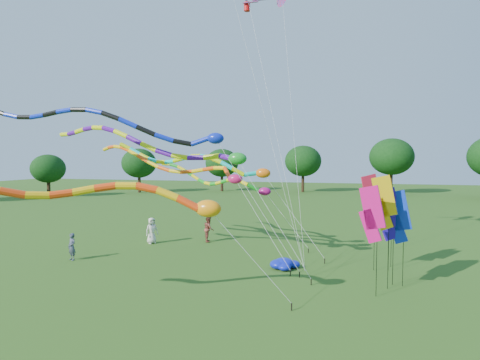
% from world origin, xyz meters
% --- Properties ---
extents(ground, '(160.00, 160.00, 0.00)m').
position_xyz_m(ground, '(0.00, 0.00, 0.00)').
color(ground, '#2A5416').
rests_on(ground, ground).
extents(tree_ring, '(119.78, 116.93, 9.72)m').
position_xyz_m(tree_ring, '(-7.94, -0.27, 5.57)').
color(tree_ring, '#382314').
rests_on(tree_ring, ground).
extents(tube_kite_red, '(13.00, 5.66, 6.77)m').
position_xyz_m(tube_kite_red, '(-4.31, -2.99, 4.66)').
color(tube_kite_red, black).
rests_on(tube_kite_red, ground).
extents(tube_kite_orange, '(13.78, 5.32, 7.36)m').
position_xyz_m(tube_kite_orange, '(-5.49, 6.91, 5.44)').
color(tube_kite_orange, black).
rests_on(tube_kite_orange, ground).
extents(tube_kite_purple, '(16.19, 3.84, 8.44)m').
position_xyz_m(tube_kite_purple, '(-5.67, 4.62, 6.57)').
color(tube_kite_purple, black).
rests_on(tube_kite_purple, ground).
extents(tube_kite_blue, '(16.66, 1.87, 9.24)m').
position_xyz_m(tube_kite_blue, '(-6.79, 2.78, 7.55)').
color(tube_kite_blue, black).
rests_on(tube_kite_blue, ground).
extents(tube_kite_cyan, '(13.11, 1.65, 7.34)m').
position_xyz_m(tube_kite_cyan, '(-3.76, 7.19, 5.54)').
color(tube_kite_cyan, black).
rests_on(tube_kite_cyan, ground).
extents(tube_kite_green, '(11.34, 3.70, 6.05)m').
position_xyz_m(tube_kite_green, '(-3.76, 11.09, 4.22)').
color(tube_kite_green, black).
rests_on(tube_kite_green, ground).
extents(banner_pole_magenta_a, '(1.12, 0.48, 4.76)m').
position_xyz_m(banner_pole_magenta_a, '(5.46, 2.12, 3.49)').
color(banner_pole_magenta_a, black).
rests_on(banner_pole_magenta_a, ground).
extents(banner_pole_violet, '(1.12, 0.46, 3.95)m').
position_xyz_m(banner_pole_violet, '(6.57, 7.05, 2.69)').
color(banner_pole_violet, black).
rests_on(banner_pole_violet, ground).
extents(banner_pole_green, '(1.09, 0.55, 4.57)m').
position_xyz_m(banner_pole_green, '(6.36, 6.33, 3.31)').
color(banner_pole_green, black).
rests_on(banner_pole_green, ground).
extents(banner_pole_blue_a, '(1.16, 0.24, 4.56)m').
position_xyz_m(banner_pole_blue_a, '(6.30, 3.82, 3.30)').
color(banner_pole_blue_a, black).
rests_on(banner_pole_blue_a, ground).
extents(banner_pole_orange, '(1.16, 0.23, 5.15)m').
position_xyz_m(banner_pole_orange, '(6.02, 3.19, 3.88)').
color(banner_pole_orange, black).
rests_on(banner_pole_orange, ground).
extents(banner_pole_red, '(1.09, 0.56, 5.08)m').
position_xyz_m(banner_pole_red, '(5.64, 6.07, 3.81)').
color(banner_pole_red, black).
rests_on(banner_pole_red, ground).
extents(banner_pole_blue_b, '(1.13, 0.43, 4.45)m').
position_xyz_m(banner_pole_blue_b, '(6.73, 3.83, 3.19)').
color(banner_pole_blue_b, black).
rests_on(banner_pole_blue_b, ground).
extents(blue_nylon_heap, '(1.88, 1.47, 0.54)m').
position_xyz_m(blue_nylon_heap, '(1.22, 5.04, 0.24)').
color(blue_nylon_heap, '#0D1CB5').
rests_on(blue_nylon_heap, ground).
extents(person_a, '(0.99, 1.04, 1.79)m').
position_xyz_m(person_a, '(-8.47, 9.22, 0.89)').
color(person_a, silver).
rests_on(person_a, ground).
extents(person_b, '(0.67, 0.56, 1.56)m').
position_xyz_m(person_b, '(-10.82, 3.94, 0.78)').
color(person_b, '#3E4557').
rests_on(person_b, ground).
extents(person_c, '(0.95, 1.06, 1.80)m').
position_xyz_m(person_c, '(-4.88, 10.80, 0.90)').
color(person_c, brown).
rests_on(person_c, ground).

